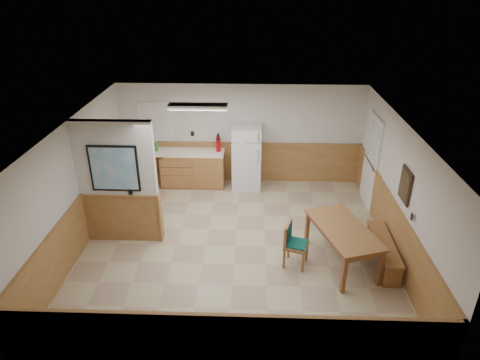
{
  "coord_description": "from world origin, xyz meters",
  "views": [
    {
      "loc": [
        0.34,
        -7.0,
        4.89
      ],
      "look_at": [
        0.08,
        0.4,
        1.26
      ],
      "focal_mm": 32.0,
      "sensor_mm": 36.0,
      "label": 1
    }
  ],
  "objects_px": {
    "dining_chair": "(292,241)",
    "soap_bottle": "(156,146)",
    "fire_extinguisher": "(218,144)",
    "dining_table": "(343,233)",
    "dining_bench": "(384,247)",
    "refrigerator": "(247,157)"
  },
  "relations": [
    {
      "from": "dining_bench",
      "to": "soap_bottle",
      "type": "relative_size",
      "value": 6.19
    },
    {
      "from": "dining_chair",
      "to": "fire_extinguisher",
      "type": "xyz_separation_m",
      "value": [
        -1.59,
        3.24,
        0.61
      ]
    },
    {
      "from": "dining_bench",
      "to": "fire_extinguisher",
      "type": "bearing_deg",
      "value": 137.78
    },
    {
      "from": "dining_chair",
      "to": "fire_extinguisher",
      "type": "relative_size",
      "value": 1.86
    },
    {
      "from": "refrigerator",
      "to": "soap_bottle",
      "type": "distance_m",
      "value": 2.23
    },
    {
      "from": "refrigerator",
      "to": "dining_chair",
      "type": "relative_size",
      "value": 1.86
    },
    {
      "from": "refrigerator",
      "to": "dining_chair",
      "type": "distance_m",
      "value": 3.29
    },
    {
      "from": "fire_extinguisher",
      "to": "soap_bottle",
      "type": "xyz_separation_m",
      "value": [
        -1.52,
        -0.03,
        -0.08
      ]
    },
    {
      "from": "fire_extinguisher",
      "to": "soap_bottle",
      "type": "relative_size",
      "value": 1.88
    },
    {
      "from": "dining_bench",
      "to": "dining_chair",
      "type": "xyz_separation_m",
      "value": [
        -1.69,
        -0.09,
        0.16
      ]
    },
    {
      "from": "dining_table",
      "to": "dining_chair",
      "type": "xyz_separation_m",
      "value": [
        -0.91,
        -0.06,
        -0.16
      ]
    },
    {
      "from": "soap_bottle",
      "to": "refrigerator",
      "type": "bearing_deg",
      "value": -1.51
    },
    {
      "from": "refrigerator",
      "to": "fire_extinguisher",
      "type": "bearing_deg",
      "value": 172.93
    },
    {
      "from": "dining_table",
      "to": "fire_extinguisher",
      "type": "relative_size",
      "value": 3.94
    },
    {
      "from": "dining_table",
      "to": "dining_chair",
      "type": "height_order",
      "value": "dining_chair"
    },
    {
      "from": "dining_chair",
      "to": "soap_bottle",
      "type": "height_order",
      "value": "soap_bottle"
    },
    {
      "from": "dining_bench",
      "to": "soap_bottle",
      "type": "bearing_deg",
      "value": 148.61
    },
    {
      "from": "dining_table",
      "to": "soap_bottle",
      "type": "distance_m",
      "value": 5.12
    },
    {
      "from": "fire_extinguisher",
      "to": "soap_bottle",
      "type": "distance_m",
      "value": 1.53
    },
    {
      "from": "dining_chair",
      "to": "soap_bottle",
      "type": "bearing_deg",
      "value": 151.58
    },
    {
      "from": "refrigerator",
      "to": "soap_bottle",
      "type": "bearing_deg",
      "value": 178.61
    },
    {
      "from": "dining_bench",
      "to": "dining_chair",
      "type": "bearing_deg",
      "value": -175.44
    }
  ]
}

